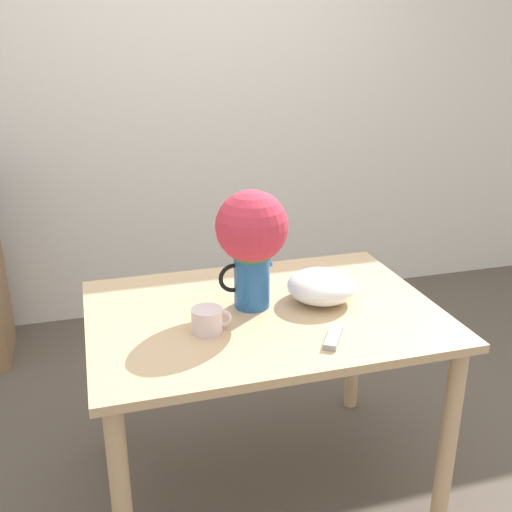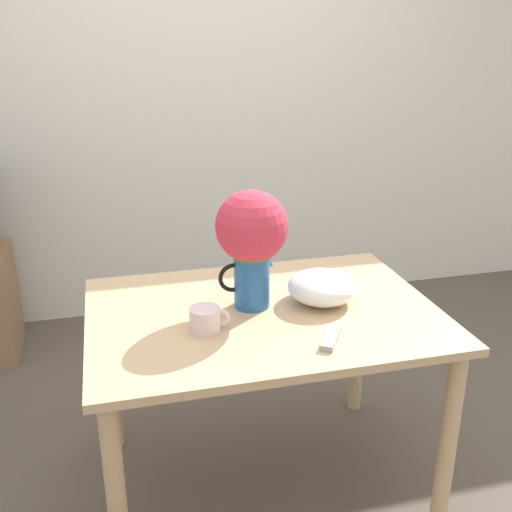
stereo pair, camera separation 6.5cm
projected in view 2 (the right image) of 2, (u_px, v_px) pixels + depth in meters
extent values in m
plane|color=brown|center=(268.00, 466.00, 2.46)|extent=(12.00, 12.00, 0.00)
cube|color=silver|center=(195.00, 100.00, 3.49)|extent=(8.00, 0.05, 2.60)
cube|color=tan|center=(263.00, 314.00, 2.12)|extent=(1.23, 0.88, 0.03)
cylinder|color=tan|center=(117.00, 503.00, 1.78)|extent=(0.06, 0.06, 0.72)
cylinder|color=tan|center=(448.00, 443.00, 2.04)|extent=(0.06, 0.06, 0.72)
cylinder|color=tan|center=(110.00, 371.00, 2.47)|extent=(0.06, 0.06, 0.72)
cylinder|color=tan|center=(358.00, 339.00, 2.73)|extent=(0.06, 0.06, 0.72)
cylinder|color=#235B9E|center=(252.00, 279.00, 2.11)|extent=(0.13, 0.13, 0.21)
cone|color=#235B9E|center=(267.00, 258.00, 2.10)|extent=(0.04, 0.04, 0.05)
torus|color=black|center=(233.00, 278.00, 2.10)|extent=(0.11, 0.02, 0.11)
sphere|color=#3D7033|center=(252.00, 239.00, 2.06)|extent=(0.19, 0.19, 0.19)
sphere|color=#CC3347|center=(252.00, 226.00, 2.05)|extent=(0.25, 0.25, 0.25)
cylinder|color=silver|center=(205.00, 320.00, 1.96)|extent=(0.10, 0.10, 0.08)
torus|color=silver|center=(221.00, 318.00, 1.97)|extent=(0.06, 0.01, 0.06)
ellipsoid|color=white|center=(322.00, 287.00, 2.17)|extent=(0.25, 0.25, 0.11)
cube|color=#999999|center=(331.00, 338.00, 1.90)|extent=(0.12, 0.15, 0.02)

